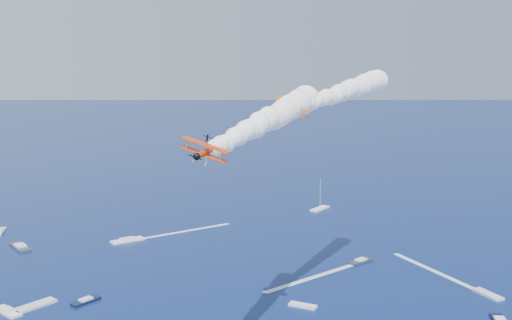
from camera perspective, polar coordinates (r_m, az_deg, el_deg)
biplane_lead at (r=132.17m, az=3.26°, el=4.64°), size 10.13×11.22×7.70m
biplane_trail at (r=92.58m, az=-4.65°, el=0.72°), size 10.29×10.95×6.91m
smoke_trail_lead at (r=158.51m, az=7.92°, el=6.15°), size 60.45×49.37×10.72m
smoke_trail_trail at (r=119.05m, az=1.21°, el=3.74°), size 60.80×57.74×10.72m
spectator_boats at (r=192.97m, az=-16.54°, el=-11.59°), size 235.12×174.04×0.70m
boat_wakes at (r=218.02m, az=4.16°, el=-8.85°), size 66.01×106.17×0.04m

